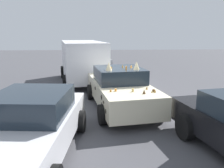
% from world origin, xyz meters
% --- Properties ---
extents(ground_plane, '(60.00, 60.00, 0.00)m').
position_xyz_m(ground_plane, '(0.00, 0.00, 0.00)').
color(ground_plane, '#47474C').
extents(art_car_decorated, '(4.69, 2.52, 1.73)m').
position_xyz_m(art_car_decorated, '(0.04, 0.01, 0.72)').
color(art_car_decorated, beige).
rests_on(art_car_decorated, ground).
extents(parked_van_row_back_center, '(5.32, 2.89, 2.23)m').
position_xyz_m(parked_van_row_back_center, '(4.72, 1.63, 1.25)').
color(parked_van_row_back_center, silver).
rests_on(parked_van_row_back_center, ground).
extents(parked_sedan_near_left, '(4.51, 2.57, 1.50)m').
position_xyz_m(parked_sedan_near_left, '(8.61, 1.07, 0.74)').
color(parked_sedan_near_left, gray).
rests_on(parked_sedan_near_left, ground).
extents(parked_sedan_far_right, '(4.51, 2.27, 1.41)m').
position_xyz_m(parked_sedan_far_right, '(-3.20, 2.29, 0.69)').
color(parked_sedan_far_right, silver).
rests_on(parked_sedan_far_right, ground).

